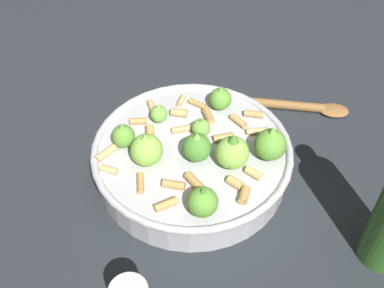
{
  "coord_description": "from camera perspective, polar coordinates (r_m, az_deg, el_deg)",
  "views": [
    {
      "loc": [
        0.17,
        0.44,
        0.55
      ],
      "look_at": [
        0.0,
        0.0,
        0.06
      ],
      "focal_mm": 43.97,
      "sensor_mm": 36.0,
      "label": 1
    }
  ],
  "objects": [
    {
      "name": "wooden_spoon",
      "position": [
        0.84,
        12.06,
        4.54
      ],
      "size": [
        0.21,
        0.13,
        0.02
      ],
      "color": "olive",
      "rests_on": "ground"
    },
    {
      "name": "ground_plane",
      "position": [
        0.73,
        0.0,
        -3.36
      ],
      "size": [
        2.4,
        2.4,
        0.0
      ],
      "primitive_type": "plane",
      "color": "#23282D"
    },
    {
      "name": "cooking_pan",
      "position": [
        0.7,
        0.13,
        -1.57
      ],
      "size": [
        0.3,
        0.3,
        0.11
      ],
      "color": "#B7B7BC",
      "rests_on": "ground"
    }
  ]
}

